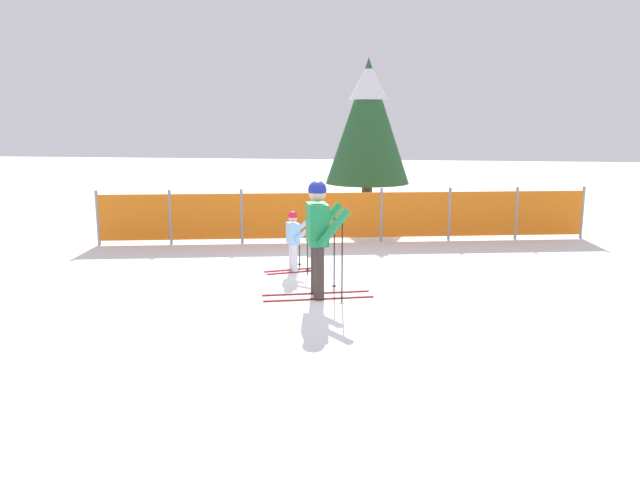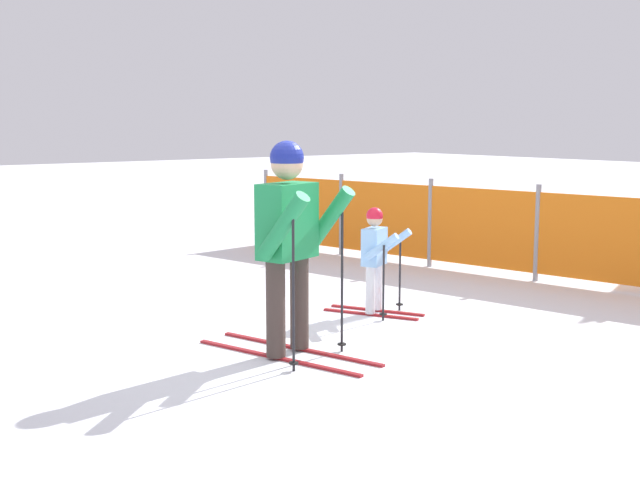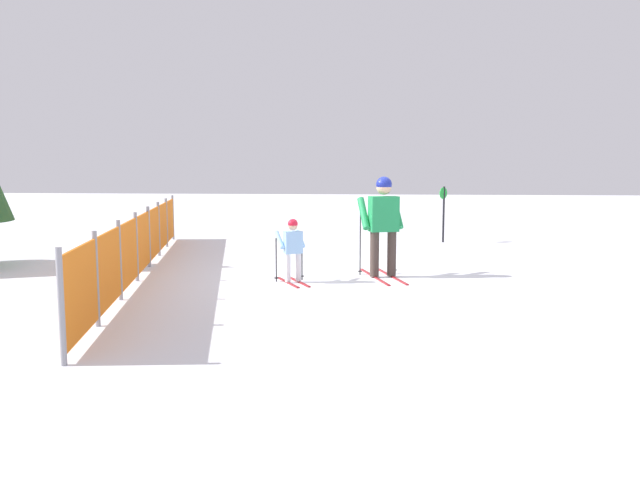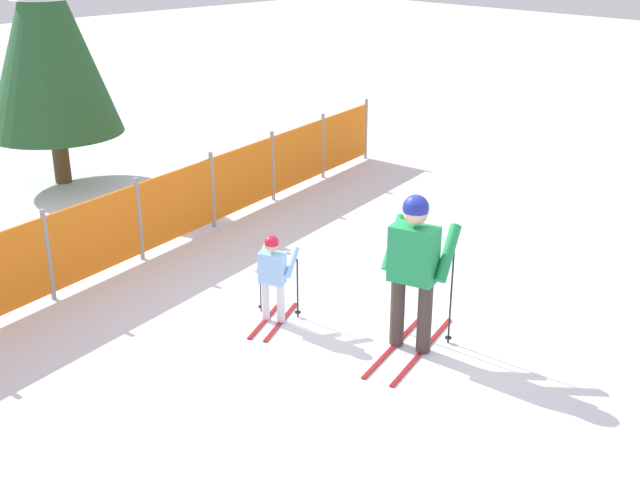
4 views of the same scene
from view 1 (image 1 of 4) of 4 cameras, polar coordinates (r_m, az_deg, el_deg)
The scene contains 5 objects.
ground_plane at distance 9.29m, azimuth -0.08°, elevation -4.69°, with size 60.00×60.00×0.00m, color white.
skier_adult at distance 8.79m, azimuth -0.11°, elevation 1.05°, with size 1.61×0.85×1.67m.
skier_child at distance 10.35m, azimuth -2.39°, elevation 0.30°, with size 0.95×0.65×1.02m.
safety_fence at distance 12.88m, azimuth 2.46°, elevation 2.28°, with size 9.89×2.21×1.11m.
conifer_far at distance 16.35m, azimuth 4.41°, elevation 10.95°, with size 2.18×2.18×4.04m.
Camera 1 is at (1.28, -8.85, 2.52)m, focal length 35.00 mm.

